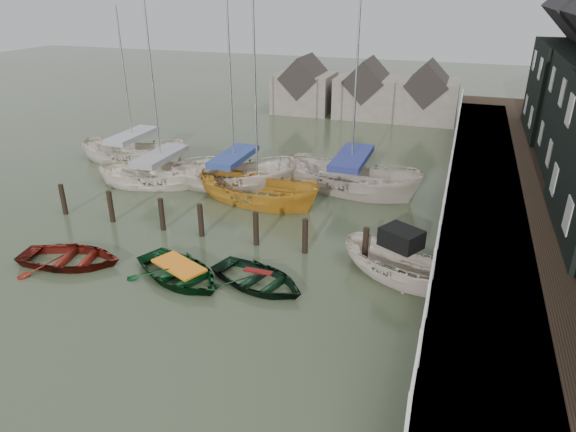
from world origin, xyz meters
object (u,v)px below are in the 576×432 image
at_px(rowboat_green, 180,279).
at_px(sailboat_c, 258,200).
at_px(rowboat_red, 72,264).
at_px(sailboat_e, 135,160).
at_px(motorboat, 397,276).
at_px(sailboat_b, 235,184).
at_px(sailboat_d, 350,189).
at_px(rowboat_dkgreen, 259,285).
at_px(sailboat_a, 163,183).

bearing_deg(rowboat_green, sailboat_c, 25.10).
relative_size(rowboat_red, sailboat_e, 0.39).
relative_size(motorboat, sailboat_b, 0.39).
distance_m(rowboat_red, sailboat_d, 13.37).
distance_m(rowboat_red, rowboat_dkgreen, 7.10).
bearing_deg(sailboat_e, sailboat_b, -106.34).
bearing_deg(rowboat_dkgreen, sailboat_c, 39.86).
height_order(rowboat_red, motorboat, motorboat).
xyz_separation_m(sailboat_b, sailboat_e, (-7.09, 1.66, -0.01)).
height_order(motorboat, sailboat_c, sailboat_c).
height_order(motorboat, sailboat_a, sailboat_a).
bearing_deg(sailboat_c, sailboat_a, 97.00).
relative_size(rowboat_dkgreen, sailboat_e, 0.37).
distance_m(rowboat_red, sailboat_a, 8.47).
distance_m(motorboat, sailboat_c, 8.81).
distance_m(rowboat_red, sailboat_c, 8.91).
distance_m(rowboat_red, rowboat_green, 4.33).
bearing_deg(sailboat_c, sailboat_b, 62.68).
distance_m(rowboat_dkgreen, sailboat_b, 9.80).
xyz_separation_m(rowboat_red, rowboat_green, (4.31, 0.36, 0.00)).
bearing_deg(sailboat_e, sailboat_a, -130.85).
relative_size(rowboat_green, sailboat_b, 0.31).
height_order(rowboat_dkgreen, sailboat_c, sailboat_c).
relative_size(rowboat_dkgreen, motorboat, 0.75).
bearing_deg(rowboat_dkgreen, rowboat_red, 114.82).
bearing_deg(motorboat, sailboat_e, 92.24).
bearing_deg(motorboat, rowboat_red, 133.15).
height_order(sailboat_c, sailboat_d, sailboat_d).
bearing_deg(sailboat_c, rowboat_green, -166.74).
xyz_separation_m(rowboat_green, motorboat, (7.14, 2.49, 0.09)).
distance_m(rowboat_red, sailboat_b, 9.72).
height_order(rowboat_dkgreen, sailboat_b, sailboat_b).
bearing_deg(sailboat_d, sailboat_e, 102.66).
bearing_deg(rowboat_red, motorboat, -86.96).
bearing_deg(sailboat_d, rowboat_green, 174.71).
bearing_deg(sailboat_c, rowboat_red, 164.29).
bearing_deg(sailboat_a, sailboat_c, -113.39).
relative_size(rowboat_red, sailboat_c, 0.33).
bearing_deg(rowboat_green, rowboat_dkgreen, -54.99).
bearing_deg(sailboat_d, sailboat_b, 116.64).
bearing_deg(sailboat_a, motorboat, -131.45).
height_order(sailboat_d, sailboat_e, sailboat_d).
bearing_deg(rowboat_dkgreen, sailboat_b, 46.73).
distance_m(rowboat_green, rowboat_dkgreen, 2.78).
relative_size(sailboat_b, sailboat_c, 1.07).
distance_m(sailboat_b, sailboat_c, 2.49).
xyz_separation_m(sailboat_d, sailboat_e, (-12.85, 0.43, -0.00)).
distance_m(rowboat_dkgreen, sailboat_d, 9.85).
distance_m(rowboat_green, sailboat_c, 7.50).
relative_size(motorboat, sailboat_e, 0.49).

